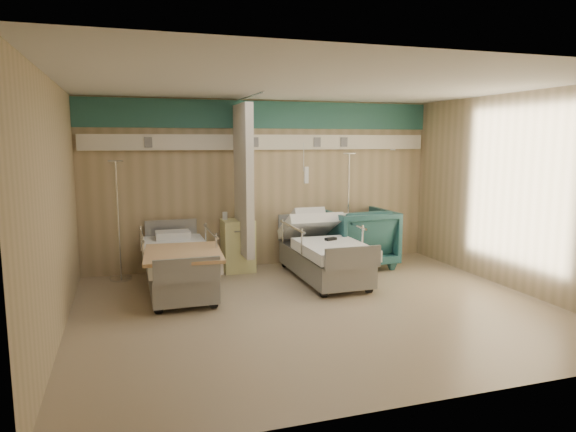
% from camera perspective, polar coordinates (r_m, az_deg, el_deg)
% --- Properties ---
extents(ground, '(6.00, 5.00, 0.00)m').
position_cam_1_polar(ground, '(6.67, 3.24, -10.23)').
color(ground, gray).
rests_on(ground, ground).
extents(room_walls, '(6.04, 5.04, 2.82)m').
position_cam_1_polar(room_walls, '(6.55, 2.33, 6.07)').
color(room_walls, tan).
rests_on(room_walls, ground).
extents(bed_right, '(1.00, 2.16, 0.63)m').
position_cam_1_polar(bed_right, '(7.96, 3.96, -4.79)').
color(bed_right, white).
rests_on(bed_right, ground).
extents(bed_left, '(1.00, 2.16, 0.63)m').
position_cam_1_polar(bed_left, '(7.45, -12.05, -5.87)').
color(bed_left, white).
rests_on(bed_left, ground).
extents(bedside_cabinet, '(0.50, 0.48, 0.85)m').
position_cam_1_polar(bedside_cabinet, '(8.45, -5.58, -3.27)').
color(bedside_cabinet, '#E7E490').
rests_on(bedside_cabinet, ground).
extents(visitor_armchair, '(1.08, 1.11, 0.99)m').
position_cam_1_polar(visitor_armchair, '(8.80, 7.81, -2.37)').
color(visitor_armchair, '#204D50').
rests_on(visitor_armchair, ground).
extents(waffle_blanket, '(0.69, 0.62, 0.07)m').
position_cam_1_polar(waffle_blanket, '(8.70, 7.95, 1.06)').
color(waffle_blanket, silver).
rests_on(waffle_blanket, visitor_armchair).
extents(iv_stand_right, '(0.34, 0.34, 1.92)m').
position_cam_1_polar(iv_stand_right, '(9.12, 6.65, -2.62)').
color(iv_stand_right, silver).
rests_on(iv_stand_right, ground).
extents(iv_stand_left, '(0.33, 0.33, 1.83)m').
position_cam_1_polar(iv_stand_left, '(8.29, -18.16, -4.23)').
color(iv_stand_left, silver).
rests_on(iv_stand_left, ground).
extents(call_remote, '(0.20, 0.13, 0.04)m').
position_cam_1_polar(call_remote, '(7.80, 4.78, -2.55)').
color(call_remote, black).
rests_on(call_remote, bed_right).
extents(tan_blanket, '(1.08, 1.32, 0.04)m').
position_cam_1_polar(tan_blanket, '(6.93, -11.57, -4.08)').
color(tan_blanket, tan).
rests_on(tan_blanket, bed_left).
extents(toiletry_bag, '(0.24, 0.17, 0.12)m').
position_cam_1_polar(toiletry_bag, '(8.47, -4.88, 0.10)').
color(toiletry_bag, black).
rests_on(toiletry_bag, bedside_cabinet).
extents(white_cup, '(0.09, 0.09, 0.12)m').
position_cam_1_polar(white_cup, '(8.44, -7.02, 0.03)').
color(white_cup, white).
rests_on(white_cup, bedside_cabinet).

